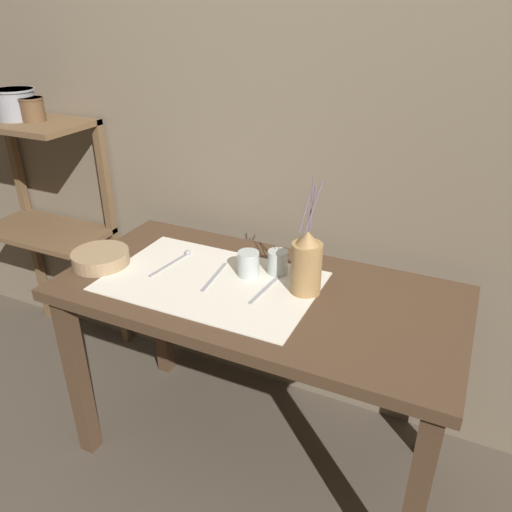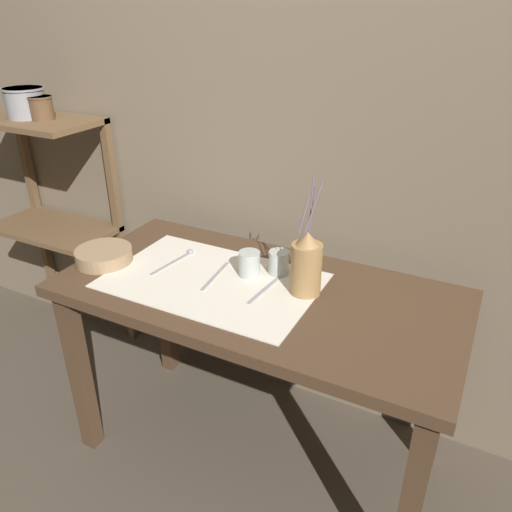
{
  "view_description": "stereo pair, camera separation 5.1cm",
  "coord_description": "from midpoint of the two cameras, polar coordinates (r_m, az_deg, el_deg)",
  "views": [
    {
      "loc": [
        0.6,
        -1.3,
        1.61
      ],
      "look_at": [
        -0.0,
        0.0,
        0.87
      ],
      "focal_mm": 35.0,
      "sensor_mm": 36.0,
      "label": 1
    },
    {
      "loc": [
        0.65,
        -1.27,
        1.61
      ],
      "look_at": [
        -0.0,
        0.0,
        0.87
      ],
      "focal_mm": 35.0,
      "sensor_mm": 36.0,
      "label": 2
    }
  ],
  "objects": [
    {
      "name": "knife_center",
      "position": [
        1.73,
        -5.64,
        -2.39
      ],
      "size": [
        0.03,
        0.21,
        0.0
      ],
      "color": "#939399",
      "rests_on": "wooden_table"
    },
    {
      "name": "spoon_inner",
      "position": [
        1.87,
        -9.44,
        -0.21
      ],
      "size": [
        0.04,
        0.22,
        0.02
      ],
      "color": "#939399",
      "rests_on": "wooden_table"
    },
    {
      "name": "stone_wall_back",
      "position": [
        1.88,
        5.2,
        14.47
      ],
      "size": [
        7.0,
        0.06,
        2.4
      ],
      "color": "#7A6B56",
      "rests_on": "ground_plane"
    },
    {
      "name": "metal_pot_large",
      "position": [
        2.43,
        -26.36,
        15.36
      ],
      "size": [
        0.17,
        0.17,
        0.12
      ],
      "color": "#939399",
      "rests_on": "wooden_shelf_unit"
    },
    {
      "name": "linen_cloth",
      "position": [
        1.71,
        -5.97,
        -2.87
      ],
      "size": [
        0.71,
        0.46,
        0.0
      ],
      "color": "silver",
      "rests_on": "wooden_table"
    },
    {
      "name": "wooden_bowl",
      "position": [
        1.9,
        -18.07,
        -0.22
      ],
      "size": [
        0.2,
        0.2,
        0.05
      ],
      "color": "#9E7F5B",
      "rests_on": "wooden_table"
    },
    {
      "name": "fork_inner",
      "position": [
        1.65,
        0.2,
        -3.79
      ],
      "size": [
        0.03,
        0.21,
        0.0
      ],
      "color": "#939399",
      "rests_on": "wooden_table"
    },
    {
      "name": "wooden_table",
      "position": [
        1.72,
        -0.71,
        -6.71
      ],
      "size": [
        1.35,
        0.66,
        0.75
      ],
      "color": "#4C3523",
      "rests_on": "ground_plane"
    },
    {
      "name": "glass_tumbler_far",
      "position": [
        1.73,
        1.67,
        -0.7
      ],
      "size": [
        0.07,
        0.07,
        0.08
      ],
      "color": "#B7C1BC",
      "rests_on": "wooden_table"
    },
    {
      "name": "metal_pot_small",
      "position": [
        2.36,
        -24.79,
        15.05
      ],
      "size": [
        0.1,
        0.1,
        0.1
      ],
      "color": "brown",
      "rests_on": "wooden_shelf_unit"
    },
    {
      "name": "ground_plane",
      "position": [
        2.15,
        -0.61,
        -21.24
      ],
      "size": [
        12.0,
        12.0,
        0.0
      ],
      "primitive_type": "plane",
      "color": "brown"
    },
    {
      "name": "wooden_shelf_unit",
      "position": [
        2.53,
        -23.59,
        6.54
      ],
      "size": [
        0.59,
        0.32,
        1.16
      ],
      "color": "brown",
      "rests_on": "ground_plane"
    },
    {
      "name": "glass_tumbler_near",
      "position": [
        1.72,
        -1.72,
        -0.9
      ],
      "size": [
        0.07,
        0.07,
        0.09
      ],
      "color": "#B7C1BC",
      "rests_on": "wooden_table"
    },
    {
      "name": "pitcher_with_flowers",
      "position": [
        1.6,
        4.88,
        -0.98
      ],
      "size": [
        0.1,
        0.1,
        0.4
      ],
      "color": "#A87F4C",
      "rests_on": "wooden_table"
    }
  ]
}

